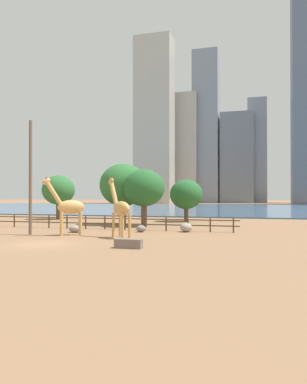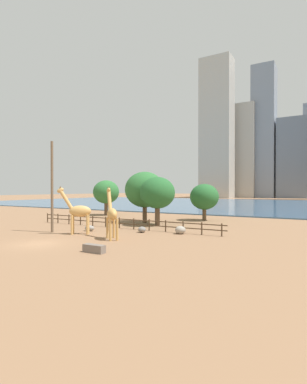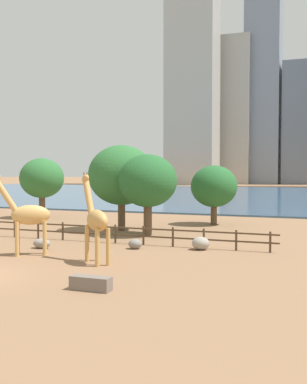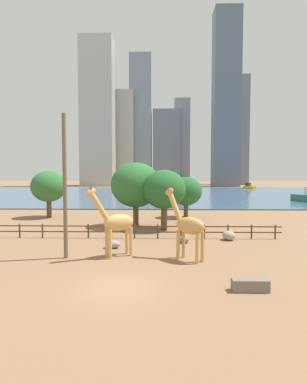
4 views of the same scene
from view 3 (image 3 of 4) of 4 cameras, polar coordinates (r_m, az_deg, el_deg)
name	(u,v)px [view 3 (image 3 of 4)]	position (r m, az deg, el deg)	size (l,w,h in m)	color
ground_plane	(252,195)	(99.67, 11.59, -0.34)	(400.00, 400.00, 0.00)	#8C6647
harbor_water	(249,195)	(96.71, 11.30, -0.37)	(180.00, 86.00, 0.20)	#3D6084
giraffe_tall	(27,215)	(29.76, -14.75, -2.63)	(3.37, 2.52, 5.06)	tan
giraffe_companion	(96,220)	(26.55, -6.84, -3.30)	(2.94, 2.68, 5.04)	tan
boulder_near_fence	(42,243)	(32.37, -13.10, -5.95)	(1.19, 0.85, 0.64)	gray
boulder_by_pole	(201,243)	(31.09, 5.60, -6.07)	(1.12, 1.11, 0.83)	gray
boulder_small	(135,244)	(31.33, -2.20, -6.17)	(0.88, 0.85, 0.64)	gray
feeding_trough	(91,283)	(20.95, -7.45, -10.69)	(1.80, 0.60, 0.60)	#72665B
enclosure_fence	(90,231)	(34.66, -7.50, -4.60)	(26.12, 0.14, 1.30)	#4C3826
tree_left_large	(214,186)	(45.05, 7.18, 0.65)	(4.32, 4.32, 5.53)	brown
tree_center_broad	(121,175)	(40.47, -3.82, 1.99)	(5.59, 5.59, 7.19)	brown
tree_right_tall	(148,181)	(37.40, -0.69, 1.30)	(4.58, 4.58, 6.33)	brown
tree_left_small	(42,178)	(52.43, -13.10, 1.58)	(4.68, 4.68, 6.34)	brown
skyline_tower_glass	(264,82)	(181.54, 12.91, 12.59)	(12.23, 12.63, 73.24)	gray
skyline_block_left	(192,74)	(168.13, 4.61, 13.79)	(16.73, 11.19, 75.20)	#B7B2A8
skyline_tower_short	(306,124)	(179.04, 17.61, 7.73)	(15.31, 13.06, 42.66)	slate
skyline_block_wide	(232,112)	(179.67, 9.24, 9.38)	(14.85, 13.78, 52.47)	#ADA89E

